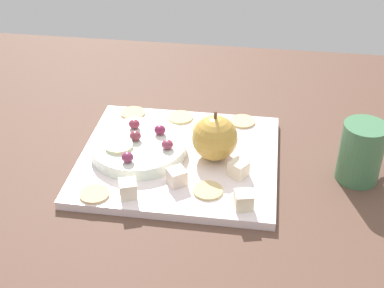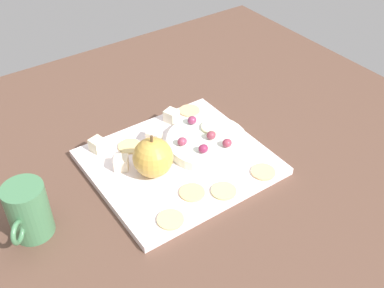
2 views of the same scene
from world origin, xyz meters
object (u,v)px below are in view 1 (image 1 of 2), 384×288
(platter, at_px, (179,159))
(apple_slice_0, at_px, (118,147))
(cracker_5, at_px, (133,113))
(grape_4, at_px, (127,157))
(grape_2, at_px, (135,136))
(grape_1, at_px, (134,124))
(cup, at_px, (361,152))
(apple_whole, at_px, (215,138))
(cracker_1, at_px, (208,190))
(serving_dish, at_px, (139,147))
(cheese_cube_3, at_px, (128,189))
(cheese_cube_0, at_px, (244,200))
(cracker_3, at_px, (181,117))
(cracker_0, at_px, (243,121))
(cracker_4, at_px, (205,128))
(cheese_cube_2, at_px, (239,169))
(cheese_cube_1, at_px, (177,177))
(grape_0, at_px, (167,144))
(cracker_2, at_px, (94,194))
(grape_3, at_px, (160,130))

(platter, xyz_separation_m, apple_slice_0, (-0.10, -0.02, 0.03))
(cracker_5, relative_size, grape_4, 2.38)
(grape_2, bearing_deg, platter, -3.60)
(grape_1, relative_size, cup, 0.19)
(apple_whole, xyz_separation_m, cracker_1, (0.00, -0.09, -0.04))
(serving_dish, distance_m, cheese_cube_3, 0.12)
(cheese_cube_0, distance_m, cracker_3, 0.27)
(serving_dish, relative_size, grape_2, 8.33)
(cracker_0, height_order, apple_slice_0, apple_slice_0)
(platter, xyz_separation_m, cracker_4, (0.03, 0.09, 0.01))
(cracker_3, distance_m, cracker_5, 0.09)
(apple_whole, distance_m, grape_2, 0.13)
(cheese_cube_2, relative_size, cheese_cube_3, 1.00)
(cracker_5, bearing_deg, cheese_cube_2, -37.77)
(apple_whole, relative_size, grape_2, 3.88)
(cheese_cube_1, distance_m, apple_slice_0, 0.12)
(cheese_cube_3, relative_size, grape_4, 1.34)
(platter, bearing_deg, cheese_cube_0, -45.27)
(cheese_cube_3, height_order, grape_1, grape_1)
(cracker_1, bearing_deg, apple_slice_0, 157.89)
(serving_dish, height_order, cracker_0, serving_dish)
(cracker_3, distance_m, cup, 0.33)
(platter, height_order, cracker_1, cracker_1)
(serving_dish, height_order, grape_0, grape_0)
(cheese_cube_0, bearing_deg, cheese_cube_3, 179.62)
(cheese_cube_2, xyz_separation_m, cracker_2, (-0.21, -0.08, -0.01))
(serving_dish, bearing_deg, cheese_cube_0, -32.32)
(cheese_cube_1, bearing_deg, grape_2, 136.30)
(cracker_3, relative_size, grape_0, 2.38)
(serving_dish, xyz_separation_m, cracker_5, (-0.04, 0.12, -0.01))
(platter, xyz_separation_m, cracker_1, (0.06, -0.09, 0.01))
(cheese_cube_0, xyz_separation_m, cracker_3, (-0.13, 0.24, -0.01))
(apple_slice_0, bearing_deg, grape_3, 42.46)
(cheese_cube_2, bearing_deg, grape_2, 165.53)
(cheese_cube_2, distance_m, grape_0, 0.12)
(cracker_3, relative_size, grape_1, 2.38)
(apple_slice_0, xyz_separation_m, cup, (0.39, 0.03, 0.01))
(cracker_4, bearing_deg, cracker_3, 148.94)
(grape_3, bearing_deg, grape_4, -111.83)
(cracker_4, bearing_deg, apple_whole, -72.41)
(cracker_4, distance_m, grape_0, 0.12)
(grape_2, relative_size, grape_4, 1.00)
(apple_whole, xyz_separation_m, cheese_cube_0, (0.06, -0.12, -0.02))
(cracker_1, distance_m, cup, 0.25)
(cracker_2, xyz_separation_m, grape_2, (0.04, 0.13, 0.03))
(cheese_cube_3, xyz_separation_m, cracker_4, (0.09, 0.21, -0.01))
(cheese_cube_0, height_order, cheese_cube_3, same)
(cheese_cube_2, height_order, grape_1, grape_1)
(grape_3, relative_size, cup, 0.19)
(grape_4, bearing_deg, cracker_5, 101.41)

